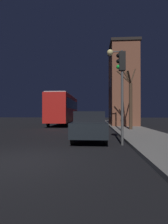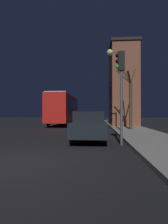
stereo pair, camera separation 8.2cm
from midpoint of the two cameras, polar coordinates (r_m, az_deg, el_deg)
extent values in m
plane|color=black|center=(6.07, -21.15, -14.79)|extent=(120.00, 120.00, 0.00)
cube|color=brown|center=(21.58, 12.40, 8.06)|extent=(2.96, 4.95, 9.10)
cube|color=black|center=(22.76, 12.37, 19.84)|extent=(3.20, 5.19, 0.30)
cube|color=black|center=(20.65, 8.51, -0.34)|extent=(0.03, 0.70, 1.10)
cube|color=black|center=(21.69, 8.29, -0.35)|extent=(0.03, 0.70, 1.10)
cube|color=black|center=(20.97, 8.50, 9.41)|extent=(0.03, 0.70, 1.10)
cube|color=black|center=(21.98, 8.28, 8.95)|extent=(0.03, 0.70, 1.10)
cube|color=black|center=(21.86, 8.49, 18.62)|extent=(0.03, 0.70, 1.10)
cube|color=black|center=(22.84, 8.27, 17.77)|extent=(0.03, 0.70, 1.10)
cylinder|color=#4C4C4C|center=(13.86, 12.10, 6.87)|extent=(0.14, 0.14, 6.24)
cylinder|color=#4C4C4C|center=(14.50, 10.22, 18.81)|extent=(0.90, 0.09, 0.09)
sphere|color=#F9E08C|center=(14.45, 8.35, 18.68)|extent=(0.48, 0.48, 0.48)
cylinder|color=#4C4C4C|center=(8.49, 12.10, 1.35)|extent=(0.12, 0.12, 3.55)
cube|color=black|center=(8.84, 12.07, 15.92)|extent=(0.30, 0.24, 0.90)
sphere|color=black|center=(8.90, 10.86, 17.63)|extent=(0.20, 0.20, 0.20)
sphere|color=black|center=(8.82, 10.87, 15.96)|extent=(0.20, 0.20, 0.20)
sphere|color=green|center=(8.75, 10.87, 14.26)|extent=(0.20, 0.20, 0.20)
cylinder|color=#473323|center=(15.50, 14.85, 1.85)|extent=(0.28, 0.28, 3.95)
cylinder|color=#473323|center=(15.27, 14.40, 11.00)|extent=(0.60, 1.13, 0.98)
cylinder|color=#473323|center=(16.23, 14.17, 10.92)|extent=(0.33, 1.00, 1.27)
cylinder|color=#473323|center=(16.22, 15.56, 11.27)|extent=(0.69, 0.83, 1.45)
cylinder|color=#473323|center=(15.77, 13.74, 10.94)|extent=(0.70, 0.18, 1.09)
cylinder|color=#473323|center=(15.85, 12.72, 11.08)|extent=(1.23, 0.42, 1.23)
cube|color=red|center=(23.36, -6.73, 0.98)|extent=(2.44, 10.92, 3.24)
cube|color=black|center=(23.38, -6.73, 2.41)|extent=(2.46, 10.04, 1.17)
cube|color=#B2B2B2|center=(23.46, -6.73, 5.09)|extent=(2.32, 10.37, 0.12)
cylinder|color=black|center=(26.71, -2.95, -2.68)|extent=(0.18, 0.96, 0.96)
cylinder|color=black|center=(27.07, -7.72, -2.65)|extent=(0.18, 0.96, 0.96)
cylinder|color=black|center=(19.69, -5.39, -3.47)|extent=(0.18, 0.96, 0.96)
cylinder|color=black|center=(20.17, -11.76, -3.39)|extent=(0.18, 0.96, 0.96)
cube|color=black|center=(10.04, 1.74, -5.09)|extent=(1.78, 4.77, 0.72)
cube|color=black|center=(9.77, 1.69, -1.47)|extent=(1.56, 2.48, 0.55)
cylinder|color=black|center=(11.61, 5.99, -6.25)|extent=(0.18, 0.67, 0.67)
cylinder|color=black|center=(11.66, -1.92, -6.23)|extent=(0.18, 0.67, 0.67)
cylinder|color=black|center=(8.54, 6.78, -8.34)|extent=(0.18, 0.67, 0.67)
cylinder|color=black|center=(8.61, -4.01, -8.28)|extent=(0.18, 0.67, 0.67)
cube|color=navy|center=(18.53, 1.81, -3.22)|extent=(1.77, 4.23, 0.57)
cube|color=black|center=(18.30, 1.79, -1.46)|extent=(1.56, 2.20, 0.58)
cylinder|color=black|center=(19.90, 4.24, -3.85)|extent=(0.18, 0.67, 0.67)
cylinder|color=black|center=(19.95, -0.34, -3.85)|extent=(0.18, 0.67, 0.67)
cylinder|color=black|center=(17.16, 4.31, -4.39)|extent=(0.18, 0.67, 0.67)
cylinder|color=black|center=(17.22, -1.00, -4.38)|extent=(0.18, 0.67, 0.67)
cube|color=beige|center=(27.28, 2.86, -2.24)|extent=(1.79, 4.59, 0.64)
cube|color=black|center=(27.04, 2.85, -1.03)|extent=(1.57, 2.39, 0.52)
cylinder|color=black|center=(28.78, 4.51, -2.79)|extent=(0.18, 0.69, 0.69)
cylinder|color=black|center=(28.81, 1.31, -2.79)|extent=(0.18, 0.69, 0.69)
cylinder|color=black|center=(25.80, 4.59, -3.06)|extent=(0.18, 0.69, 0.69)
cylinder|color=black|center=(25.83, 1.02, -3.06)|extent=(0.18, 0.69, 0.69)
camera|label=1|loc=(0.04, -90.15, 0.00)|focal=28.00mm
camera|label=2|loc=(0.04, 89.85, 0.00)|focal=28.00mm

